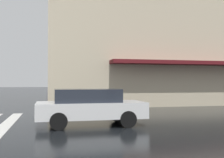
# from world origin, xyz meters

# --- Properties ---
(car_white) EXTENTS (1.85, 4.10, 1.41)m
(car_white) POSITION_xyz_m (5.50, -5.24, 0.76)
(car_white) COLOR silver
(car_white) RESTS_ON ground_plane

